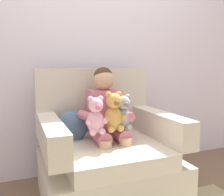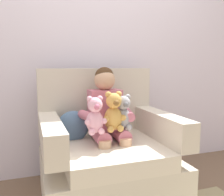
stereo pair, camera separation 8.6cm
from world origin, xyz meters
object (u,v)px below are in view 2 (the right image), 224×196
Objects in this scene: plush_grey at (123,113)px; seated_child at (107,113)px; armchair at (107,156)px; plush_honey at (114,113)px; throw_pillow at (73,127)px; plush_pink at (95,116)px.

seated_child is at bearing 107.76° from plush_grey.
armchair reaches higher than plush_grey.
armchair is 0.40m from plush_grey.
plush_honey is at bearing -94.75° from seated_child.
seated_child is 3.07× the size of plush_grey.
plush_grey is at bearing -34.16° from throw_pillow.
plush_honey is at bearing -83.47° from armchair.
armchair is at bearing 72.47° from plush_pink.
plush_grey is 0.24m from plush_pink.
seated_child reaches higher than plush_pink.
armchair is at bearing 75.04° from plush_honey.
throw_pillow is at bearing 154.83° from seated_child.
throw_pillow is at bearing 132.49° from plush_grey.
throw_pillow is (-0.26, 0.25, -0.15)m from plush_honey.
throw_pillow is (-0.11, 0.28, -0.14)m from plush_pink.
plush_grey is at bearing 33.66° from plush_pink.
armchair reaches higher than plush_pink.
plush_grey is (0.08, -0.14, 0.02)m from seated_child.
plush_pink is at bearing 169.34° from plush_honey.
throw_pillow is (-0.26, 0.10, -0.11)m from seated_child.
seated_child is 0.16m from plush_honey.
plush_honey is 0.39m from throw_pillow.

